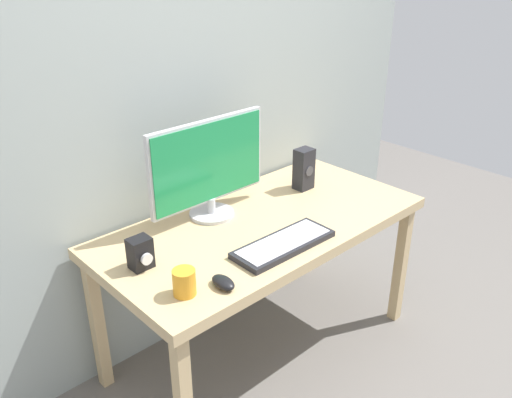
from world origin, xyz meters
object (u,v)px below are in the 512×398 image
object	(u,v)px
keyboard_primary	(284,244)
audio_controller	(140,253)
mouse	(223,282)
monitor	(209,167)
speaker_right	(304,169)
coffee_mug	(184,282)
desk	(262,234)

from	to	relation	value
keyboard_primary	audio_controller	distance (m)	0.56
mouse	keyboard_primary	bearing A→B (deg)	10.61
monitor	audio_controller	size ratio (longest dim) A/B	4.85
speaker_right	audio_controller	xyz separation A→B (m)	(-0.98, -0.07, -0.04)
monitor	keyboard_primary	world-z (taller)	monitor
mouse	coffee_mug	xyz separation A→B (m)	(-0.13, 0.06, 0.03)
keyboard_primary	speaker_right	xyz separation A→B (m)	(0.48, 0.33, 0.09)
desk	monitor	distance (m)	0.38
monitor	coffee_mug	bearing A→B (deg)	-137.20
desk	speaker_right	distance (m)	0.44
desk	keyboard_primary	distance (m)	0.25
keyboard_primary	speaker_right	world-z (taller)	speaker_right
keyboard_primary	mouse	world-z (taller)	mouse
desk	mouse	bearing A→B (deg)	-149.27
desk	monitor	bearing A→B (deg)	121.76
mouse	monitor	bearing A→B (deg)	58.96
keyboard_primary	mouse	bearing A→B (deg)	-172.52
monitor	keyboard_primary	distance (m)	0.48
desk	coffee_mug	xyz separation A→B (m)	(-0.57, -0.21, 0.11)
monitor	speaker_right	distance (m)	0.54
audio_controller	mouse	bearing A→B (deg)	-64.96
mouse	speaker_right	world-z (taller)	speaker_right
keyboard_primary	coffee_mug	xyz separation A→B (m)	(-0.48, 0.01, 0.04)
monitor	speaker_right	world-z (taller)	monitor
keyboard_primary	speaker_right	size ratio (longest dim) A/B	2.17
monitor	mouse	bearing A→B (deg)	-124.17
desk	coffee_mug	world-z (taller)	coffee_mug
desk	coffee_mug	bearing A→B (deg)	-160.11
monitor	audio_controller	world-z (taller)	monitor
monitor	speaker_right	size ratio (longest dim) A/B	2.91
keyboard_primary	mouse	xyz separation A→B (m)	(-0.35, -0.05, 0.00)
desk	mouse	world-z (taller)	mouse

